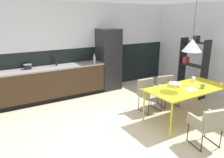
{
  "coord_description": "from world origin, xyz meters",
  "views": [
    {
      "loc": [
        -2.43,
        -3.02,
        2.25
      ],
      "look_at": [
        -0.07,
        0.95,
        0.9
      ],
      "focal_mm": 34.59,
      "sensor_mm": 36.0,
      "label": 1
    }
  ],
  "objects_px": {
    "cooking_pot": "(28,67)",
    "bottle_spice_small": "(94,60)",
    "armchair_facing_counter": "(209,122)",
    "armchair_near_window": "(149,91)",
    "dining_table": "(188,89)",
    "mug_tall_blue": "(203,86)",
    "open_book": "(191,89)",
    "pendant_lamp_over_table_near": "(192,45)",
    "mug_short_terracotta": "(222,84)",
    "open_shelf_unit": "(193,66)",
    "fruit_bowl": "(175,84)",
    "mug_glass_clear": "(194,79)",
    "refrigerator_column": "(109,59)",
    "bottle_vinegar_dark": "(56,62)",
    "armchair_head_of_table": "(168,87)"
  },
  "relations": [
    {
      "from": "cooking_pot",
      "to": "bottle_spice_small",
      "type": "distance_m",
      "value": 1.83
    },
    {
      "from": "armchair_facing_counter",
      "to": "armchair_near_window",
      "type": "bearing_deg",
      "value": 98.93
    },
    {
      "from": "dining_table",
      "to": "mug_tall_blue",
      "type": "distance_m",
      "value": 0.31
    },
    {
      "from": "open_book",
      "to": "pendant_lamp_over_table_near",
      "type": "distance_m",
      "value": 0.93
    },
    {
      "from": "mug_short_terracotta",
      "to": "mug_tall_blue",
      "type": "relative_size",
      "value": 1.03
    },
    {
      "from": "bottle_spice_small",
      "to": "open_shelf_unit",
      "type": "relative_size",
      "value": 0.16
    },
    {
      "from": "bottle_spice_small",
      "to": "pendant_lamp_over_table_near",
      "type": "bearing_deg",
      "value": -69.64
    },
    {
      "from": "cooking_pot",
      "to": "pendant_lamp_over_table_near",
      "type": "xyz_separation_m",
      "value": [
        2.79,
        -2.88,
        0.69
      ]
    },
    {
      "from": "fruit_bowl",
      "to": "cooking_pot",
      "type": "relative_size",
      "value": 1.36
    },
    {
      "from": "open_book",
      "to": "open_shelf_unit",
      "type": "xyz_separation_m",
      "value": [
        1.41,
        1.13,
        0.12
      ]
    },
    {
      "from": "armchair_near_window",
      "to": "mug_glass_clear",
      "type": "xyz_separation_m",
      "value": [
        0.88,
        -0.58,
        0.31
      ]
    },
    {
      "from": "mug_glass_clear",
      "to": "pendant_lamp_over_table_near",
      "type": "distance_m",
      "value": 1.02
    },
    {
      "from": "mug_glass_clear",
      "to": "armchair_facing_counter",
      "type": "bearing_deg",
      "value": -130.43
    },
    {
      "from": "refrigerator_column",
      "to": "bottle_vinegar_dark",
      "type": "relative_size",
      "value": 6.68
    },
    {
      "from": "mug_tall_blue",
      "to": "mug_short_terracotta",
      "type": "bearing_deg",
      "value": -16.16
    },
    {
      "from": "refrigerator_column",
      "to": "cooking_pot",
      "type": "relative_size",
      "value": 9.05
    },
    {
      "from": "fruit_bowl",
      "to": "cooking_pot",
      "type": "bearing_deg",
      "value": 134.12
    },
    {
      "from": "bottle_vinegar_dark",
      "to": "armchair_head_of_table",
      "type": "bearing_deg",
      "value": -42.28
    },
    {
      "from": "mug_glass_clear",
      "to": "armchair_head_of_table",
      "type": "bearing_deg",
      "value": 112.23
    },
    {
      "from": "refrigerator_column",
      "to": "pendant_lamp_over_table_near",
      "type": "distance_m",
      "value": 2.9
    },
    {
      "from": "mug_glass_clear",
      "to": "mug_tall_blue",
      "type": "relative_size",
      "value": 1.03
    },
    {
      "from": "refrigerator_column",
      "to": "cooking_pot",
      "type": "bearing_deg",
      "value": 177.46
    },
    {
      "from": "armchair_head_of_table",
      "to": "mug_short_terracotta",
      "type": "relative_size",
      "value": 5.48
    },
    {
      "from": "open_shelf_unit",
      "to": "pendant_lamp_over_table_near",
      "type": "xyz_separation_m",
      "value": [
        -1.35,
        -0.99,
        0.79
      ]
    },
    {
      "from": "bottle_vinegar_dark",
      "to": "mug_short_terracotta",
      "type": "bearing_deg",
      "value": -49.87
    },
    {
      "from": "bottle_vinegar_dark",
      "to": "mug_tall_blue",
      "type": "bearing_deg",
      "value": -54.0
    },
    {
      "from": "armchair_facing_counter",
      "to": "mug_short_terracotta",
      "type": "bearing_deg",
      "value": 39.46
    },
    {
      "from": "armchair_head_of_table",
      "to": "pendant_lamp_over_table_near",
      "type": "xyz_separation_m",
      "value": [
        -0.24,
        -0.83,
        1.19
      ]
    },
    {
      "from": "armchair_head_of_table",
      "to": "open_book",
      "type": "height_order",
      "value": "open_book"
    },
    {
      "from": "armchair_facing_counter",
      "to": "armchair_near_window",
      "type": "height_order",
      "value": "armchair_near_window"
    },
    {
      "from": "fruit_bowl",
      "to": "open_shelf_unit",
      "type": "relative_size",
      "value": 0.16
    },
    {
      "from": "open_book",
      "to": "bottle_spice_small",
      "type": "xyz_separation_m",
      "value": [
        -0.91,
        2.76,
        0.27
      ]
    },
    {
      "from": "mug_glass_clear",
      "to": "open_shelf_unit",
      "type": "xyz_separation_m",
      "value": [
        0.87,
        0.74,
        0.07
      ]
    },
    {
      "from": "armchair_facing_counter",
      "to": "mug_tall_blue",
      "type": "height_order",
      "value": "mug_tall_blue"
    },
    {
      "from": "dining_table",
      "to": "fruit_bowl",
      "type": "xyz_separation_m",
      "value": [
        -0.19,
        0.21,
        0.09
      ]
    },
    {
      "from": "fruit_bowl",
      "to": "bottle_spice_small",
      "type": "bearing_deg",
      "value": 107.89
    },
    {
      "from": "cooking_pot",
      "to": "open_book",
      "type": "bearing_deg",
      "value": -47.93
    },
    {
      "from": "cooking_pot",
      "to": "bottle_spice_small",
      "type": "height_order",
      "value": "bottle_spice_small"
    },
    {
      "from": "refrigerator_column",
      "to": "bottle_vinegar_dark",
      "type": "xyz_separation_m",
      "value": [
        -1.62,
        0.12,
        0.08
      ]
    },
    {
      "from": "refrigerator_column",
      "to": "bottle_spice_small",
      "type": "bearing_deg",
      "value": -164.69
    },
    {
      "from": "armchair_facing_counter",
      "to": "open_shelf_unit",
      "type": "relative_size",
      "value": 0.43
    },
    {
      "from": "mug_short_terracotta",
      "to": "mug_glass_clear",
      "type": "bearing_deg",
      "value": 110.45
    },
    {
      "from": "armchair_facing_counter",
      "to": "cooking_pot",
      "type": "distance_m",
      "value": 4.47
    },
    {
      "from": "cooking_pot",
      "to": "bottle_vinegar_dark",
      "type": "bearing_deg",
      "value": 0.71
    },
    {
      "from": "refrigerator_column",
      "to": "bottle_spice_small",
      "type": "xyz_separation_m",
      "value": [
        -0.57,
        -0.16,
        0.08
      ]
    },
    {
      "from": "bottle_vinegar_dark",
      "to": "open_shelf_unit",
      "type": "height_order",
      "value": "open_shelf_unit"
    },
    {
      "from": "armchair_near_window",
      "to": "refrigerator_column",
      "type": "bearing_deg",
      "value": -89.81
    },
    {
      "from": "armchair_facing_counter",
      "to": "open_shelf_unit",
      "type": "bearing_deg",
      "value": 59.04
    },
    {
      "from": "refrigerator_column",
      "to": "armchair_facing_counter",
      "type": "distance_m",
      "value": 3.75
    },
    {
      "from": "mug_glass_clear",
      "to": "pendant_lamp_over_table_near",
      "type": "bearing_deg",
      "value": -153.07
    }
  ]
}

